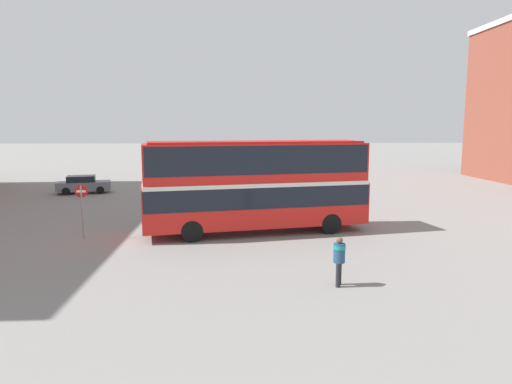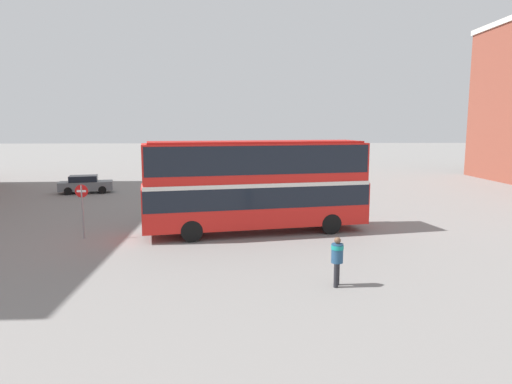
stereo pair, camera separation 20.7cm
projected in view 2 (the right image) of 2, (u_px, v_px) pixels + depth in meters
ground_plane at (258, 229)px, 23.66m from camera, size 240.00×240.00×0.00m
double_decker_bus at (256, 181)px, 22.61m from camera, size 11.39×4.60×4.59m
pedestrian_foreground at (337, 256)px, 15.15m from camera, size 0.54×0.54×1.68m
parked_car_kerb_near at (85, 184)px, 36.45m from camera, size 4.36×2.61×1.41m
no_entry_sign at (82, 203)px, 21.52m from camera, size 0.61×0.08×2.59m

